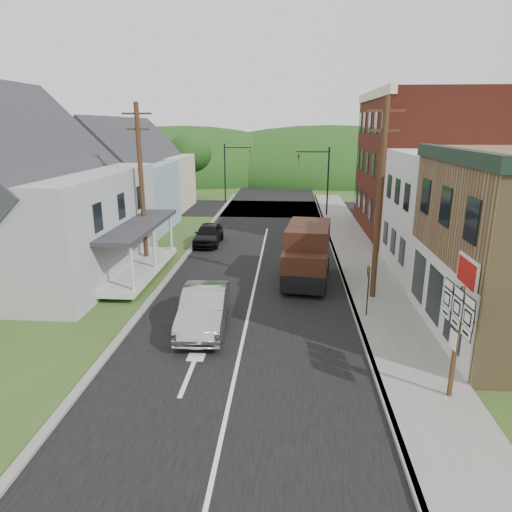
% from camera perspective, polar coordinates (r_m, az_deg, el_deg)
% --- Properties ---
extents(ground, '(120.00, 120.00, 0.00)m').
position_cam_1_polar(ground, '(18.55, -1.30, -8.90)').
color(ground, '#2D4719').
rests_on(ground, ground).
extents(road, '(9.00, 90.00, 0.02)m').
position_cam_1_polar(road, '(27.90, 0.62, -0.21)').
color(road, black).
rests_on(road, ground).
extents(cross_road, '(60.00, 9.00, 0.02)m').
position_cam_1_polar(cross_road, '(44.46, 1.98, 5.94)').
color(cross_road, black).
rests_on(cross_road, ground).
extents(sidewalk_right, '(2.80, 55.00, 0.15)m').
position_cam_1_polar(sidewalk_right, '(26.27, 13.31, -1.53)').
color(sidewalk_right, slate).
rests_on(sidewalk_right, ground).
extents(curb_right, '(0.20, 55.00, 0.15)m').
position_cam_1_polar(curb_right, '(26.09, 10.38, -1.48)').
color(curb_right, slate).
rests_on(curb_right, ground).
extents(curb_left, '(0.30, 55.00, 0.12)m').
position_cam_1_polar(curb_left, '(26.67, -9.67, -1.08)').
color(curb_left, slate).
rests_on(curb_left, ground).
extents(storefront_white, '(8.00, 7.00, 6.50)m').
position_cam_1_polar(storefront_white, '(26.49, 25.56, 4.56)').
color(storefront_white, silver).
rests_on(storefront_white, ground).
extents(storefront_red, '(8.00, 12.00, 10.00)m').
position_cam_1_polar(storefront_red, '(35.21, 20.42, 10.50)').
color(storefront_red, '#5F2116').
rests_on(storefront_red, ground).
extents(house_gray, '(10.20, 12.24, 8.35)m').
position_cam_1_polar(house_gray, '(26.74, -26.74, 6.65)').
color(house_gray, '#A8ACAE').
rests_on(house_gray, ground).
extents(house_blue, '(7.14, 8.16, 7.28)m').
position_cam_1_polar(house_blue, '(36.25, -16.49, 8.89)').
color(house_blue, '#809DAF').
rests_on(house_blue, ground).
extents(house_cream, '(7.14, 8.16, 7.28)m').
position_cam_1_polar(house_cream, '(44.89, -13.11, 10.40)').
color(house_cream, beige).
rests_on(house_cream, ground).
extents(utility_pole_right, '(1.60, 0.26, 9.00)m').
position_cam_1_polar(utility_pole_right, '(20.86, 15.17, 6.78)').
color(utility_pole_right, '#472D19').
rests_on(utility_pole_right, ground).
extents(utility_pole_left, '(1.60, 0.26, 9.00)m').
position_cam_1_polar(utility_pole_left, '(26.22, -14.12, 8.66)').
color(utility_pole_left, '#472D19').
rests_on(utility_pole_left, ground).
extents(traffic_signal_right, '(2.87, 0.20, 6.00)m').
position_cam_1_polar(traffic_signal_right, '(40.53, 8.02, 10.17)').
color(traffic_signal_right, black).
rests_on(traffic_signal_right, ground).
extents(traffic_signal_left, '(2.87, 0.20, 6.00)m').
position_cam_1_polar(traffic_signal_left, '(47.78, -3.08, 11.18)').
color(traffic_signal_left, black).
rests_on(traffic_signal_left, ground).
extents(tree_left_b, '(4.80, 4.80, 6.94)m').
position_cam_1_polar(tree_left_b, '(34.37, -29.12, 9.18)').
color(tree_left_b, '#382616').
rests_on(tree_left_b, ground).
extents(tree_left_c, '(5.80, 5.80, 8.41)m').
position_cam_1_polar(tree_left_c, '(42.17, -25.76, 11.97)').
color(tree_left_c, '#382616').
rests_on(tree_left_c, ground).
extents(tree_left_d, '(4.80, 4.80, 6.94)m').
position_cam_1_polar(tree_left_d, '(49.96, -8.36, 12.55)').
color(tree_left_d, '#382616').
rests_on(tree_left_d, ground).
extents(forested_ridge, '(90.00, 30.00, 16.00)m').
position_cam_1_polar(forested_ridge, '(72.18, 2.85, 9.85)').
color(forested_ridge, '#143610').
rests_on(forested_ridge, ground).
extents(silver_sedan, '(1.96, 4.98, 1.61)m').
position_cam_1_polar(silver_sedan, '(18.33, -6.48, -6.56)').
color(silver_sedan, '#9E9EA2').
rests_on(silver_sedan, ground).
extents(dark_sedan, '(1.68, 4.14, 1.41)m').
position_cam_1_polar(dark_sedan, '(31.03, -5.97, 2.73)').
color(dark_sedan, black).
rests_on(dark_sedan, ground).
extents(delivery_van, '(2.68, 5.40, 2.90)m').
position_cam_1_polar(delivery_van, '(23.47, 6.40, 0.26)').
color(delivery_van, black).
rests_on(delivery_van, ground).
extents(route_sign_cluster, '(0.23, 1.95, 3.42)m').
position_cam_1_polar(route_sign_cluster, '(14.17, 23.76, -8.07)').
color(route_sign_cluster, '#472D19').
rests_on(route_sign_cluster, sidewalk_right).
extents(warning_sign, '(0.12, 0.63, 2.27)m').
position_cam_1_polar(warning_sign, '(19.31, 13.83, -3.22)').
color(warning_sign, black).
rests_on(warning_sign, sidewalk_right).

